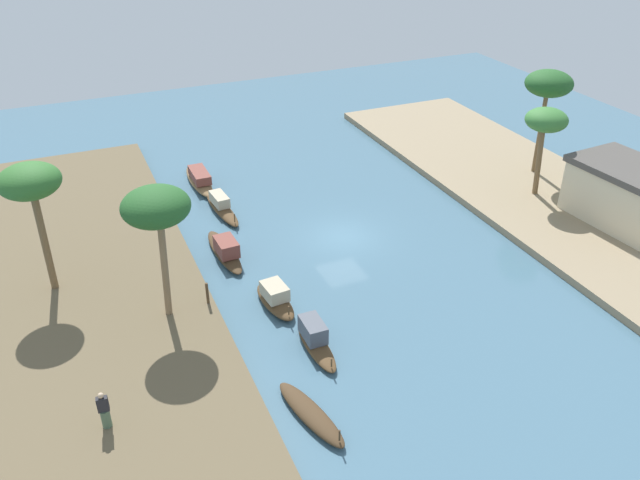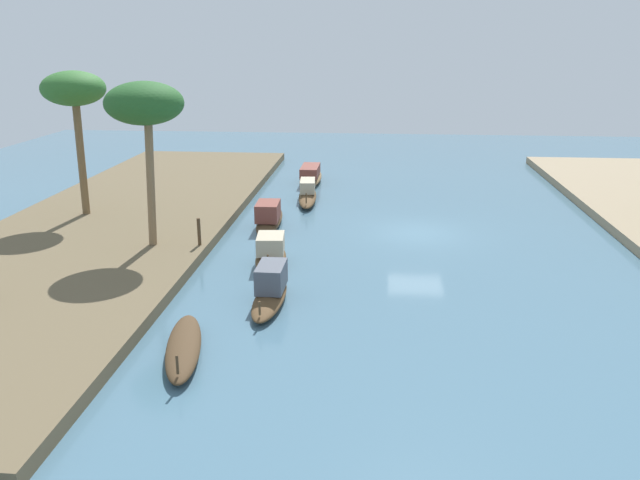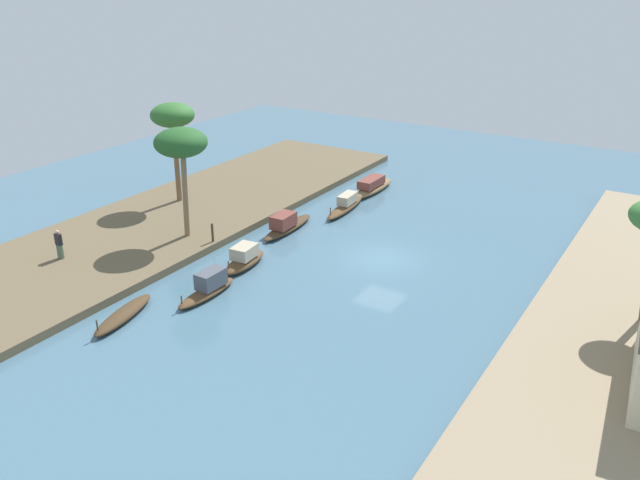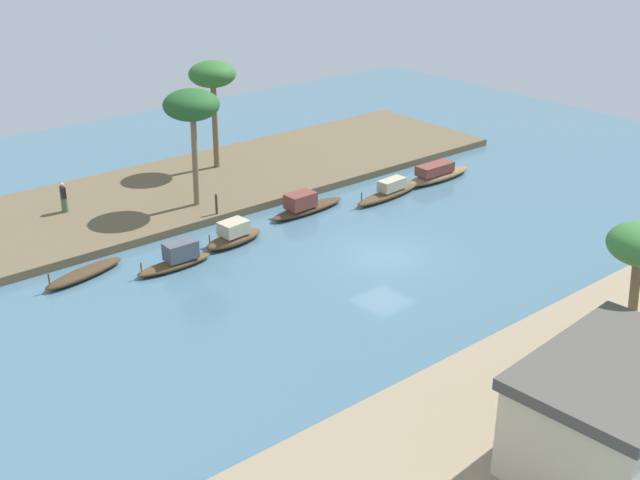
% 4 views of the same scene
% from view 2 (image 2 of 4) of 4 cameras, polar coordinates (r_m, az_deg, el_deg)
% --- Properties ---
extents(river_water, '(64.27, 64.27, 0.00)m').
position_cam_2_polar(river_water, '(29.36, 8.66, 0.57)').
color(river_water, '#476B7F').
rests_on(river_water, ground).
extents(riverbank_left, '(36.46, 10.43, 0.44)m').
position_cam_2_polar(riverbank_left, '(31.58, -17.38, 1.58)').
color(riverbank_left, brown).
rests_on(riverbank_left, ground).
extents(sampan_near_left_bank, '(3.53, 1.50, 1.23)m').
position_cam_2_polar(sampan_near_left_bank, '(24.86, -4.40, -1.27)').
color(sampan_near_left_bank, brown).
rests_on(sampan_near_left_bank, river_water).
extents(sampan_midstream, '(5.04, 1.27, 1.24)m').
position_cam_2_polar(sampan_midstream, '(30.10, -4.56, 2.03)').
color(sampan_midstream, '#47331E').
rests_on(sampan_midstream, river_water).
extents(sampan_with_red_awning, '(5.08, 1.33, 1.09)m').
position_cam_2_polar(sampan_with_red_awning, '(34.96, -1.12, 4.15)').
color(sampan_with_red_awning, brown).
rests_on(sampan_with_red_awning, river_water).
extents(sampan_open_hull, '(5.29, 1.24, 1.11)m').
position_cam_2_polar(sampan_open_hull, '(39.25, -0.84, 5.69)').
color(sampan_open_hull, brown).
rests_on(sampan_open_hull, river_water).
extents(sampan_foreground, '(3.89, 1.02, 1.26)m').
position_cam_2_polar(sampan_foreground, '(21.42, -4.43, -4.37)').
color(sampan_foreground, brown).
rests_on(sampan_foreground, river_water).
extents(sampan_downstream_large, '(4.31, 1.84, 0.91)m').
position_cam_2_polar(sampan_downstream_large, '(18.49, -12.03, -9.27)').
color(sampan_downstream_large, '#47331E').
rests_on(sampan_downstream_large, river_water).
extents(mooring_post, '(0.14, 0.14, 1.12)m').
position_cam_2_polar(mooring_post, '(26.27, -10.71, 0.73)').
color(mooring_post, '#4C3823').
rests_on(mooring_post, riverbank_left).
extents(palm_tree_left_near, '(2.86, 2.86, 6.64)m').
position_cam_2_polar(palm_tree_left_near, '(31.73, -21.06, 12.20)').
color(palm_tree_left_near, brown).
rests_on(palm_tree_left_near, riverbank_left).
extents(palm_tree_left_far, '(3.01, 3.01, 6.48)m').
position_cam_2_polar(palm_tree_left_far, '(25.81, -15.35, 11.43)').
color(palm_tree_left_far, '#7F6647').
rests_on(palm_tree_left_far, riverbank_left).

